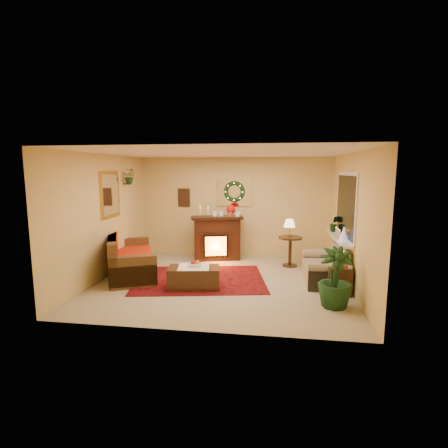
# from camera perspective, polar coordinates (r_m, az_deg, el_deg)

# --- Properties ---
(floor) EXTENTS (5.00, 5.00, 0.00)m
(floor) POSITION_cam_1_polar(r_m,az_deg,el_deg) (7.25, -0.40, -9.45)
(floor) COLOR beige
(floor) RESTS_ON ground
(ceiling) EXTENTS (5.00, 5.00, 0.00)m
(ceiling) POSITION_cam_1_polar(r_m,az_deg,el_deg) (6.89, -0.43, 11.56)
(ceiling) COLOR white
(ceiling) RESTS_ON ground
(wall_back) EXTENTS (5.00, 5.00, 0.00)m
(wall_back) POSITION_cam_1_polar(r_m,az_deg,el_deg) (9.17, 1.71, 2.70)
(wall_back) COLOR #EFD88C
(wall_back) RESTS_ON ground
(wall_front) EXTENTS (5.00, 5.00, 0.00)m
(wall_front) POSITION_cam_1_polar(r_m,az_deg,el_deg) (4.77, -4.50, -2.88)
(wall_front) COLOR #EFD88C
(wall_front) RESTS_ON ground
(wall_left) EXTENTS (4.50, 4.50, 0.00)m
(wall_left) POSITION_cam_1_polar(r_m,az_deg,el_deg) (7.73, -19.06, 1.11)
(wall_left) COLOR #EFD88C
(wall_left) RESTS_ON ground
(wall_right) EXTENTS (4.50, 4.50, 0.00)m
(wall_right) POSITION_cam_1_polar(r_m,az_deg,el_deg) (7.03, 20.18, 0.34)
(wall_right) COLOR #EFD88C
(wall_right) RESTS_ON ground
(area_rug) EXTENTS (2.97, 2.44, 0.01)m
(area_rug) POSITION_cam_1_polar(r_m,az_deg,el_deg) (7.43, -3.96, -8.96)
(area_rug) COLOR maroon
(area_rug) RESTS_ON floor
(sofa) EXTENTS (1.70, 2.26, 0.89)m
(sofa) POSITION_cam_1_polar(r_m,az_deg,el_deg) (7.92, -14.93, -4.94)
(sofa) COLOR #3B231A
(sofa) RESTS_ON floor
(red_throw) EXTENTS (0.86, 1.40, 0.02)m
(red_throw) POSITION_cam_1_polar(r_m,az_deg,el_deg) (8.09, -14.81, -4.47)
(red_throw) COLOR #B1161F
(red_throw) RESTS_ON sofa
(fireplace) EXTENTS (1.20, 0.66, 1.05)m
(fireplace) POSITION_cam_1_polar(r_m,az_deg,el_deg) (8.88, -1.15, -2.39)
(fireplace) COLOR #332312
(fireplace) RESTS_ON floor
(poinsettia) EXTENTS (0.23, 0.23, 0.23)m
(poinsettia) POSITION_cam_1_polar(r_m,az_deg,el_deg) (8.73, 1.14, 2.41)
(poinsettia) COLOR red
(poinsettia) RESTS_ON fireplace
(mantel_candle_a) EXTENTS (0.06, 0.06, 0.19)m
(mantel_candle_a) POSITION_cam_1_polar(r_m,az_deg,el_deg) (8.83, -3.89, 2.20)
(mantel_candle_a) COLOR white
(mantel_candle_a) RESTS_ON fireplace
(mantel_candle_b) EXTENTS (0.06, 0.06, 0.17)m
(mantel_candle_b) POSITION_cam_1_polar(r_m,az_deg,el_deg) (8.81, -2.60, 2.19)
(mantel_candle_b) COLOR white
(mantel_candle_b) RESTS_ON fireplace
(mantel_mirror) EXTENTS (0.92, 0.02, 0.72)m
(mantel_mirror) POSITION_cam_1_polar(r_m,az_deg,el_deg) (9.11, 1.70, 5.19)
(mantel_mirror) COLOR white
(mantel_mirror) RESTS_ON wall_back
(wreath) EXTENTS (0.55, 0.11, 0.55)m
(wreath) POSITION_cam_1_polar(r_m,az_deg,el_deg) (9.07, 1.68, 5.30)
(wreath) COLOR #194719
(wreath) RESTS_ON wall_back
(wall_art) EXTENTS (0.32, 0.03, 0.48)m
(wall_art) POSITION_cam_1_polar(r_m,az_deg,el_deg) (9.37, -6.55, 4.31)
(wall_art) COLOR #381E11
(wall_art) RESTS_ON wall_back
(gold_mirror) EXTENTS (0.03, 0.84, 1.00)m
(gold_mirror) POSITION_cam_1_polar(r_m,az_deg,el_deg) (7.95, -18.11, 4.61)
(gold_mirror) COLOR gold
(gold_mirror) RESTS_ON wall_left
(hanging_plant) EXTENTS (0.33, 0.28, 0.36)m
(hanging_plant) POSITION_cam_1_polar(r_m,az_deg,el_deg) (8.56, -15.10, 6.48)
(hanging_plant) COLOR #194719
(hanging_plant) RESTS_ON wall_left
(loveseat) EXTENTS (0.76, 1.30, 0.75)m
(loveseat) POSITION_cam_1_polar(r_m,az_deg,el_deg) (7.41, 16.00, -5.99)
(loveseat) COLOR #B3A68B
(loveseat) RESTS_ON floor
(window_frame) EXTENTS (0.03, 1.86, 1.36)m
(window_frame) POSITION_cam_1_polar(r_m,az_deg,el_deg) (7.53, 19.32, 2.83)
(window_frame) COLOR white
(window_frame) RESTS_ON wall_right
(window_glass) EXTENTS (0.02, 1.70, 1.22)m
(window_glass) POSITION_cam_1_polar(r_m,az_deg,el_deg) (7.53, 19.20, 2.83)
(window_glass) COLOR black
(window_glass) RESTS_ON wall_right
(window_sill) EXTENTS (0.22, 1.86, 0.04)m
(window_sill) POSITION_cam_1_polar(r_m,az_deg,el_deg) (7.61, 18.28, -2.25)
(window_sill) COLOR white
(window_sill) RESTS_ON wall_right
(mini_tree) EXTENTS (0.21, 0.21, 0.31)m
(mini_tree) POSITION_cam_1_polar(r_m,az_deg,el_deg) (7.13, 18.97, -1.59)
(mini_tree) COLOR silver
(mini_tree) RESTS_ON window_sill
(sill_plant) EXTENTS (0.26, 0.21, 0.47)m
(sill_plant) POSITION_cam_1_polar(r_m,az_deg,el_deg) (8.28, 17.56, 0.15)
(sill_plant) COLOR #123A0E
(sill_plant) RESTS_ON window_sill
(side_table_round) EXTENTS (0.72, 0.72, 0.71)m
(side_table_round) POSITION_cam_1_polar(r_m,az_deg,el_deg) (8.47, 10.72, -4.64)
(side_table_round) COLOR black
(side_table_round) RESTS_ON floor
(lamp_cream) EXTENTS (0.27, 0.27, 0.42)m
(lamp_cream) POSITION_cam_1_polar(r_m,az_deg,el_deg) (8.39, 10.62, -0.90)
(lamp_cream) COLOR #FFDAA6
(lamp_cream) RESTS_ON side_table_round
(end_table_square) EXTENTS (0.44, 0.44, 0.51)m
(end_table_square) POSITION_cam_1_polar(r_m,az_deg,el_deg) (6.88, 18.31, -8.52)
(end_table_square) COLOR #4D2A1E
(end_table_square) RESTS_ON floor
(lamp_tiffany) EXTENTS (0.25, 0.25, 0.37)m
(lamp_tiffany) POSITION_cam_1_polar(r_m,az_deg,el_deg) (6.76, 18.59, -4.67)
(lamp_tiffany) COLOR orange
(lamp_tiffany) RESTS_ON end_table_square
(coffee_table) EXTENTS (1.06, 0.69, 0.41)m
(coffee_table) POSITION_cam_1_polar(r_m,az_deg,el_deg) (6.87, -4.94, -8.67)
(coffee_table) COLOR #3C2010
(coffee_table) RESTS_ON floor
(fruit_bowl) EXTENTS (0.27, 0.27, 0.06)m
(fruit_bowl) POSITION_cam_1_polar(r_m,az_deg,el_deg) (6.82, -4.75, -6.69)
(fruit_bowl) COLOR silver
(fruit_bowl) RESTS_ON coffee_table
(floor_palm) EXTENTS (1.75, 1.75, 3.02)m
(floor_palm) POSITION_cam_1_polar(r_m,az_deg,el_deg) (6.13, 17.70, -8.86)
(floor_palm) COLOR #29592B
(floor_palm) RESTS_ON floor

